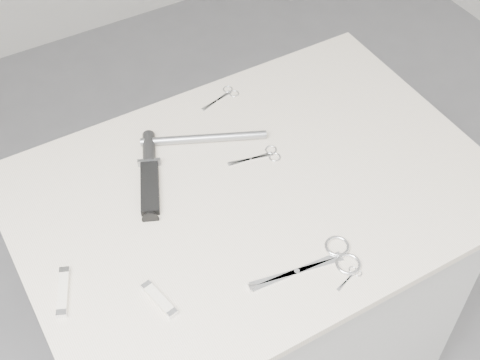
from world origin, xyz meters
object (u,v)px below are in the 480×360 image
metal_rail (204,138)px  tiny_scissors (351,276)px  plinth (252,305)px  embroidery_scissors_a (263,156)px  embroidery_scissors_b (224,96)px  sheathed_knife (149,169)px  large_shears (326,261)px  pocket_knife_a (63,292)px  pocket_knife_b (159,299)px

metal_rail → tiny_scissors: bearing=-81.4°
plinth → embroidery_scissors_a: size_ratio=7.57×
embroidery_scissors_b → sheathed_knife: (-0.26, -0.14, 0.01)m
plinth → large_shears: size_ratio=4.06×
plinth → pocket_knife_a: bearing=-174.0°
large_shears → pocket_knife_b: size_ratio=2.44×
pocket_knife_b → metal_rail: 0.42m
large_shears → metal_rail: bearing=104.8°
large_shears → sheathed_knife: 0.43m
pocket_knife_a → pocket_knife_b: pocket_knife_a is taller
pocket_knife_b → tiny_scissors: bearing=-123.1°
large_shears → embroidery_scissors_b: bearing=90.8°
metal_rail → plinth: bearing=-81.2°
pocket_knife_b → plinth: bearing=-74.4°
embroidery_scissors_b → sheathed_knife: sheathed_knife is taller
embroidery_scissors_b → pocket_knife_b: 0.58m
embroidery_scissors_a → pocket_knife_b: pocket_knife_b is taller
embroidery_scissors_b → pocket_knife_b: size_ratio=1.18×
embroidery_scissors_b → pocket_knife_a: bearing=-162.7°
sheathed_knife → embroidery_scissors_b: bearing=-38.6°
embroidery_scissors_a → pocket_knife_a: pocket_knife_a is taller
plinth → pocket_knife_b: pocket_knife_b is taller
embroidery_scissors_a → tiny_scissors: bearing=-81.9°
pocket_knife_b → metal_rail: metal_rail is taller
large_shears → pocket_knife_a: size_ratio=2.11×
tiny_scissors → metal_rail: metal_rail is taller
large_shears → metal_rail: (-0.05, 0.41, 0.01)m
large_shears → embroidery_scissors_a: (0.04, 0.30, -0.00)m
plinth → embroidery_scissors_a: 0.48m
metal_rail → pocket_knife_a: bearing=-151.6°
tiny_scissors → pocket_knife_b: size_ratio=0.71×
large_shears → pocket_knife_b: 0.33m
embroidery_scissors_b → pocket_knife_a: pocket_knife_a is taller
large_shears → pocket_knife_b: pocket_knife_b is taller
embroidery_scissors_b → metal_rail: metal_rail is taller
plinth → tiny_scissors: (0.04, -0.28, 0.47)m
sheathed_knife → large_shears: bearing=-129.2°
tiny_scissors → pocket_knife_a: pocket_knife_a is taller
embroidery_scissors_b → tiny_scissors: (-0.05, -0.57, -0.00)m
tiny_scissors → metal_rail: size_ratio=0.23×
pocket_knife_b → large_shears: bearing=-115.9°
plinth → tiny_scissors: size_ratio=13.84×
plinth → tiny_scissors: bearing=-81.5°
large_shears → metal_rail: 0.41m
metal_rail → embroidery_scissors_b: bearing=44.2°
large_shears → pocket_knife_a: (-0.46, 0.19, 0.00)m
plinth → embroidery_scissors_b: bearing=73.2°
large_shears → metal_rail: metal_rail is taller
large_shears → metal_rail: size_ratio=0.79×
metal_rail → large_shears: bearing=-83.0°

